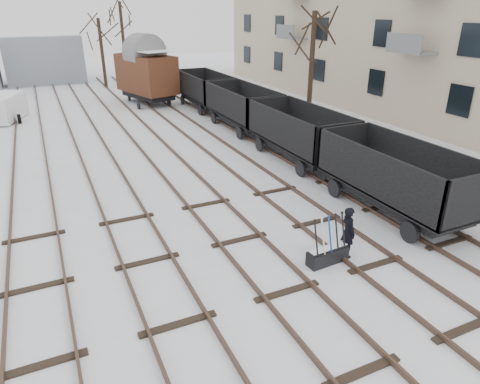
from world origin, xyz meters
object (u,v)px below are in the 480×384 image
object	(u,v)px
worker	(348,232)
panel_van	(5,107)
ground_frame	(328,254)
box_van_wagon	(146,73)
freight_wagon_a	(394,187)

from	to	relation	value
worker	panel_van	distance (m)	25.02
ground_frame	box_van_wagon	distance (m)	24.63
worker	ground_frame	bearing A→B (deg)	103.35
box_van_wagon	ground_frame	bearing A→B (deg)	-108.06
ground_frame	box_van_wagon	world-z (taller)	box_van_wagon
freight_wagon_a	box_van_wagon	distance (m)	22.98
ground_frame	worker	distance (m)	0.92
panel_van	ground_frame	bearing A→B (deg)	-49.98
worker	panel_van	xyz separation A→B (m)	(-9.81, 23.02, 0.07)
freight_wagon_a	panel_van	size ratio (longest dim) A/B	1.50
worker	freight_wagon_a	world-z (taller)	freight_wagon_a
worker	box_van_wagon	bearing A→B (deg)	5.70
ground_frame	box_van_wagon	xyz separation A→B (m)	(0.78, 24.53, 2.05)
box_van_wagon	freight_wagon_a	bearing A→B (deg)	-97.69
ground_frame	worker	bearing A→B (deg)	3.27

